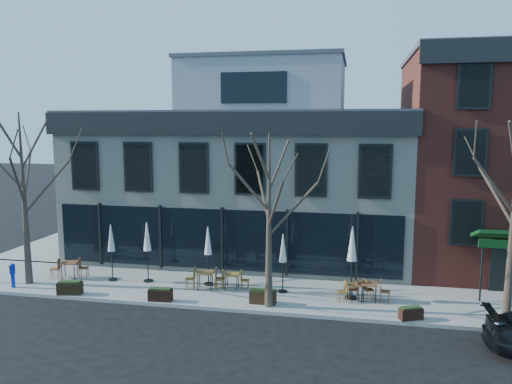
# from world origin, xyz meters

# --- Properties ---
(ground) EXTENTS (120.00, 120.00, 0.00)m
(ground) POSITION_xyz_m (0.00, 0.00, 0.00)
(ground) COLOR black
(ground) RESTS_ON ground
(sidewalk_front) EXTENTS (33.50, 4.70, 0.15)m
(sidewalk_front) POSITION_xyz_m (3.25, -2.15, 0.07)
(sidewalk_front) COLOR gray
(sidewalk_front) RESTS_ON ground
(sidewalk_side) EXTENTS (4.50, 12.00, 0.15)m
(sidewalk_side) POSITION_xyz_m (-11.25, 6.00, 0.07)
(sidewalk_side) COLOR gray
(sidewalk_side) RESTS_ON ground
(corner_building) EXTENTS (18.39, 10.39, 11.10)m
(corner_building) POSITION_xyz_m (0.07, 5.07, 4.72)
(corner_building) COLOR beige
(corner_building) RESTS_ON ground
(red_brick_building) EXTENTS (8.20, 11.78, 11.18)m
(red_brick_building) POSITION_xyz_m (13.00, 4.98, 5.64)
(red_brick_building) COLOR maroon
(red_brick_building) RESTS_ON ground
(tree_corner) EXTENTS (3.93, 3.98, 7.92)m
(tree_corner) POSITION_xyz_m (-8.49, -3.20, 4.25)
(tree_corner) COLOR #382B21
(tree_corner) RESTS_ON sidewalk_front
(tree_mid) EXTENTS (3.50, 3.55, 7.04)m
(tree_mid) POSITION_xyz_m (3.01, -3.90, 3.79)
(tree_mid) COLOR #382B21
(tree_mid) RESTS_ON sidewalk_front
(call_box) EXTENTS (0.23, 0.23, 1.16)m
(call_box) POSITION_xyz_m (-8.82, -3.89, 0.76)
(call_box) COLOR #0E29B8
(call_box) RESTS_ON sidewalk_front
(cafe_set_0) EXTENTS (1.84, 0.98, 0.95)m
(cafe_set_0) POSITION_xyz_m (-7.09, -2.09, 0.64)
(cafe_set_0) COLOR brown
(cafe_set_0) RESTS_ON sidewalk_front
(cafe_set_2) EXTENTS (1.86, 0.84, 0.95)m
(cafe_set_2) POSITION_xyz_m (-0.18, -2.36, 0.64)
(cafe_set_2) COLOR brown
(cafe_set_2) RESTS_ON sidewalk_front
(cafe_set_3) EXTENTS (1.61, 0.69, 0.84)m
(cafe_set_3) POSITION_xyz_m (1.00, -2.11, 0.58)
(cafe_set_3) COLOR brown
(cafe_set_3) RESTS_ON sidewalk_front
(cafe_set_4) EXTENTS (1.64, 1.02, 0.85)m
(cafe_set_4) POSITION_xyz_m (6.47, -2.50, 0.59)
(cafe_set_4) COLOR brown
(cafe_set_4) RESTS_ON sidewalk_front
(cafe_set_5) EXTENTS (1.76, 0.73, 0.92)m
(cafe_set_5) POSITION_xyz_m (7.03, -2.42, 0.62)
(cafe_set_5) COLOR brown
(cafe_set_5) RESTS_ON sidewalk_front
(umbrella_0) EXTENTS (0.43, 0.43, 2.70)m
(umbrella_0) POSITION_xyz_m (-4.87, -2.04, 2.06)
(umbrella_0) COLOR black
(umbrella_0) RESTS_ON sidewalk_front
(umbrella_1) EXTENTS (0.45, 0.45, 2.84)m
(umbrella_1) POSITION_xyz_m (-3.13, -1.87, 2.16)
(umbrella_1) COLOR black
(umbrella_1) RESTS_ON sidewalk_front
(umbrella_2) EXTENTS (0.44, 0.44, 2.74)m
(umbrella_2) POSITION_xyz_m (-0.21, -1.75, 2.08)
(umbrella_2) COLOR black
(umbrella_2) RESTS_ON sidewalk_front
(umbrella_3) EXTENTS (0.42, 0.42, 2.61)m
(umbrella_3) POSITION_xyz_m (3.31, -2.09, 1.99)
(umbrella_3) COLOR black
(umbrella_3) RESTS_ON sidewalk_front
(umbrella_4) EXTENTS (0.50, 0.50, 3.14)m
(umbrella_4) POSITION_xyz_m (6.28, -2.31, 2.36)
(umbrella_4) COLOR black
(umbrella_4) RESTS_ON sidewalk_front
(planter_0) EXTENTS (1.11, 0.61, 0.59)m
(planter_0) POSITION_xyz_m (-5.77, -4.20, 0.44)
(planter_0) COLOR black
(planter_0) RESTS_ON sidewalk_front
(planter_1) EXTENTS (1.02, 0.47, 0.56)m
(planter_1) POSITION_xyz_m (-1.57, -4.20, 0.43)
(planter_1) COLOR black
(planter_1) RESTS_ON sidewalk_front
(planter_2) EXTENTS (1.09, 0.45, 0.61)m
(planter_2) POSITION_xyz_m (2.71, -3.64, 0.45)
(planter_2) COLOR black
(planter_2) RESTS_ON sidewalk_front
(planter_3) EXTENTS (0.95, 0.68, 0.50)m
(planter_3) POSITION_xyz_m (8.56, -4.20, 0.40)
(planter_3) COLOR black
(planter_3) RESTS_ON sidewalk_front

